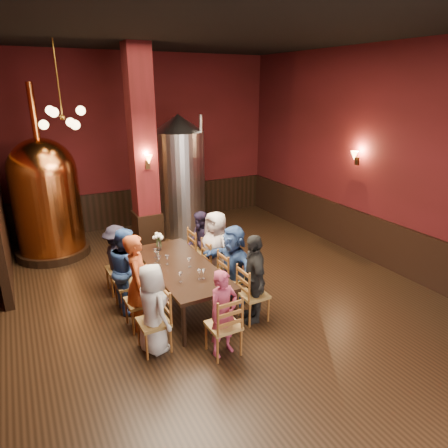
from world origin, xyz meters
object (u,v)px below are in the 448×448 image
person_1 (138,282)px  person_2 (127,269)px  dining_table (181,269)px  person_0 (153,309)px  copper_kettle (46,197)px  rose_vase (159,239)px  steel_vessel (180,176)px

person_1 → person_2: size_ratio=1.08×
dining_table → person_1: (-0.85, -0.34, 0.10)m
dining_table → person_0: size_ratio=1.78×
dining_table → copper_kettle: size_ratio=0.64×
rose_vase → dining_table: bearing=-83.0°
dining_table → steel_vessel: (1.40, 3.46, 0.83)m
copper_kettle → person_1: bearing=-76.1°
person_1 → rose_vase: person_1 is taller
person_1 → steel_vessel: steel_vessel is taller
copper_kettle → steel_vessel: bearing=0.7°
person_1 → person_2: (-0.01, 0.66, -0.06)m
copper_kettle → person_0: bearing=-78.1°
copper_kettle → rose_vase: bearing=-57.1°
person_0 → rose_vase: bearing=-33.0°
dining_table → person_0: (-0.84, -1.01, -0.01)m
dining_table → person_2: (-0.85, 0.32, 0.05)m
person_0 → copper_kettle: (-0.94, 4.43, 0.69)m
person_2 → rose_vase: 0.94m
dining_table → rose_vase: (-0.10, 0.84, 0.29)m
person_1 → copper_kettle: size_ratio=0.42×
person_1 → copper_kettle: bearing=35.0°
person_0 → person_2: 1.33m
dining_table → person_0: bearing=-130.4°
person_1 → rose_vase: bearing=-11.1°
steel_vessel → person_2: bearing=-125.6°
steel_vessel → rose_vase: bearing=-119.8°
rose_vase → person_0: bearing=-111.7°
person_1 → person_2: person_1 is taller
dining_table → person_2: bearing=158.8°
steel_vessel → rose_vase: size_ratio=8.76×
dining_table → person_1: bearing=-158.8°
person_1 → steel_vessel: (2.24, 3.80, 0.72)m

